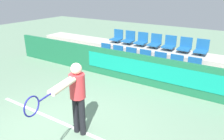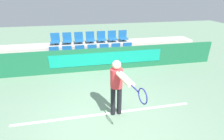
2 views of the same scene
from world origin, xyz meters
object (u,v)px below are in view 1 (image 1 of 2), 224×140
stadium_chair_0 (104,52)px  stadium_chair_3 (144,59)px  stadium_chair_9 (141,41)px  stadium_chair_5 (175,65)px  stadium_chair_10 (155,42)px  stadium_chair_8 (129,39)px  stadium_chair_13 (202,49)px  tennis_player (75,93)px  stadium_chair_2 (129,56)px  stadium_chair_4 (159,62)px  stadium_chair_12 (185,46)px  stadium_chair_7 (117,37)px  stadium_chair_11 (169,44)px  stadium_chair_1 (116,54)px  stadium_chair_6 (193,68)px

stadium_chair_0 → stadium_chair_3: same height
stadium_chair_3 → stadium_chair_9: 1.17m
stadium_chair_5 → stadium_chair_10: (-1.12, 0.95, 0.40)m
stadium_chair_8 → stadium_chair_13: same height
stadium_chair_13 → tennis_player: tennis_player is taller
stadium_chair_2 → tennis_player: bearing=-77.5°
stadium_chair_4 → stadium_chair_12: stadium_chair_12 is taller
stadium_chair_9 → stadium_chair_13: same height
stadium_chair_0 → stadium_chair_12: size_ratio=1.00×
stadium_chair_10 → stadium_chair_4: bearing=-59.5°
stadium_chair_5 → tennis_player: bearing=-102.2°
stadium_chair_3 → stadium_chair_12: (1.12, 0.95, 0.40)m
tennis_player → stadium_chair_7: bearing=101.9°
stadium_chair_7 → stadium_chair_0: bearing=-90.0°
stadium_chair_9 → stadium_chair_10: 0.56m
stadium_chair_5 → stadium_chair_2: bearing=180.0°
stadium_chair_9 → stadium_chair_11: 1.12m
stadium_chair_7 → stadium_chair_13: size_ratio=1.00×
stadium_chair_0 → stadium_chair_1: 0.56m
stadium_chair_1 → stadium_chair_10: (1.12, 0.95, 0.40)m
stadium_chair_2 → stadium_chair_9: 1.03m
stadium_chair_0 → stadium_chair_9: size_ratio=1.00×
stadium_chair_4 → stadium_chair_8: bearing=150.5°
stadium_chair_11 → stadium_chair_1: bearing=-150.5°
stadium_chair_6 → stadium_chair_13: stadium_chair_13 is taller
stadium_chair_9 → stadium_chair_11: bearing=0.0°
stadium_chair_1 → stadium_chair_8: 1.03m
stadium_chair_3 → stadium_chair_6: bearing=0.0°
stadium_chair_4 → stadium_chair_5: size_ratio=1.00×
stadium_chair_0 → stadium_chair_10: size_ratio=1.00×
stadium_chair_0 → stadium_chair_13: 3.51m
stadium_chair_9 → stadium_chair_8: bearing=180.0°
stadium_chair_3 → stadium_chair_13: 1.97m
stadium_chair_3 → stadium_chair_10: stadium_chair_10 is taller
stadium_chair_6 → stadium_chair_7: stadium_chair_7 is taller
stadium_chair_3 → stadium_chair_6: 1.68m
stadium_chair_12 → tennis_player: 4.85m
stadium_chair_1 → stadium_chair_5: 2.24m
stadium_chair_5 → stadium_chair_12: bearing=90.0°
stadium_chair_0 → stadium_chair_6: 3.36m
stadium_chair_11 → stadium_chair_4: bearing=-90.0°
stadium_chair_1 → tennis_player: size_ratio=0.33×
stadium_chair_9 → tennis_player: (0.85, -4.78, -0.02)m
stadium_chair_6 → stadium_chair_10: size_ratio=1.00×
stadium_chair_11 → stadium_chair_9: bearing=180.0°
stadium_chair_5 → stadium_chair_11: size_ratio=1.00×
stadium_chair_4 → stadium_chair_8: stadium_chair_8 is taller
stadium_chair_5 → stadium_chair_13: stadium_chair_13 is taller
stadium_chair_1 → tennis_player: (1.41, -3.83, 0.38)m
stadium_chair_12 → stadium_chair_0: bearing=-161.2°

